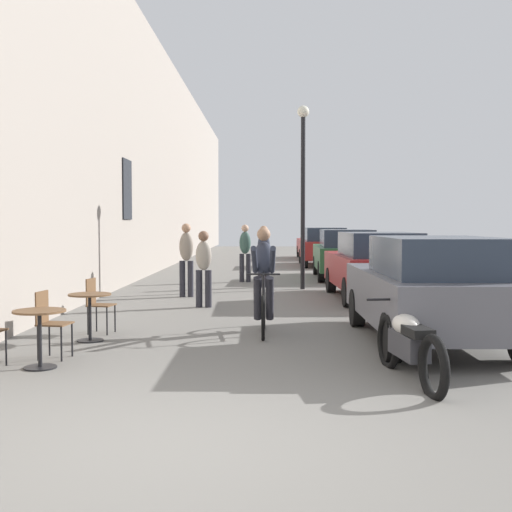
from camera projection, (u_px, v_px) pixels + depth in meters
The scene contains 18 objects.
ground_plane at pixel (166, 446), 5.25m from camera, with size 88.00×88.00×0.00m, color slate.
building_facade_left at pixel (122, 139), 19.07m from camera, with size 0.54×68.00×8.48m.
cafe_table_near at pixel (40, 326), 8.03m from camera, with size 0.64×0.64×0.72m.
cafe_chair_near_toward_street at pixel (49, 319), 8.62m from camera, with size 0.43×0.43×0.89m.
cafe_table_mid at pixel (90, 307), 9.87m from camera, with size 0.64×0.64×0.72m.
cafe_chair_mid_toward_street at pixel (97, 301), 10.58m from camera, with size 0.44×0.44×0.89m.
cyclist_on_bicycle at pixel (264, 283), 10.65m from camera, with size 0.52×1.76×1.74m.
pedestrian_near at pixel (204, 264), 13.81m from camera, with size 0.37×0.28×1.62m.
pedestrian_mid at pixel (186, 255), 15.75m from camera, with size 0.36×0.26×1.77m.
pedestrian_far at pixel (264, 253), 18.04m from camera, with size 0.34×0.25×1.70m.
pedestrian_furthest at pixel (245, 250), 19.71m from camera, with size 0.36×0.27×1.73m.
street_lamp at pixel (303, 173), 17.48m from camera, with size 0.32×0.32×4.90m.
parked_car_nearest at pixel (430, 288), 9.67m from camera, with size 1.93×4.48×1.59m.
parked_car_second at pixel (375, 265), 15.17m from camera, with size 1.97×4.46×1.57m.
parked_car_third at pixel (345, 253), 20.86m from camera, with size 1.95×4.46×1.57m.
parked_car_fourth at pixel (324, 246), 27.16m from camera, with size 1.89×4.45×1.58m.
parked_car_fifth at pixel (316, 243), 32.51m from camera, with size 1.80×4.15×1.47m.
parked_motorcycle at pixel (409, 345), 7.41m from camera, with size 0.62×2.14×0.92m.
Camera 1 is at (0.82, -5.15, 1.79)m, focal length 45.96 mm.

